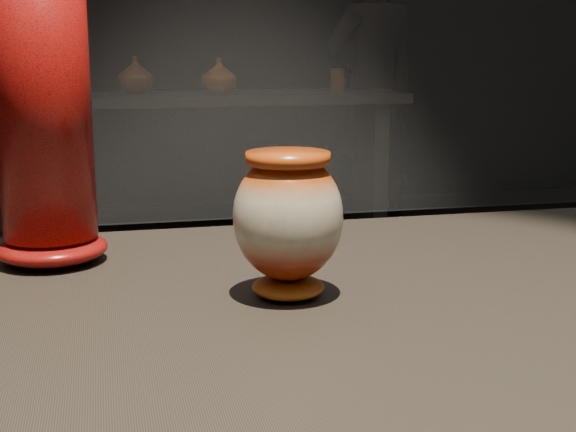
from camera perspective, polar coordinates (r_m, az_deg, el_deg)
The scene contains 7 objects.
main_vase at distance 0.85m, azimuth 0.00°, elevation -0.19°, with size 0.16×0.16×0.16m.
tall_vase at distance 1.02m, azimuth -17.07°, elevation 8.33°, with size 0.14×0.14×0.43m.
back_shelf at distance 4.39m, azimuth -4.97°, elevation 5.26°, with size 2.00×0.60×0.90m.
back_vase_left at distance 4.37m, azimuth -10.79°, elevation 9.82°, with size 0.19×0.19×0.19m, color #8F4614.
back_vase_mid at distance 4.31m, azimuth -4.92°, elevation 9.90°, with size 0.18×0.18×0.19m, color maroon.
back_vase_right at distance 4.53m, azimuth 3.53°, elevation 9.64°, with size 0.08×0.08×0.12m, color #8F4614.
visitor at distance 4.81m, azimuth 5.95°, elevation 8.60°, with size 0.63×0.41×1.73m, color black.
Camera 1 is at (-0.16, -0.76, 1.17)m, focal length 50.00 mm.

